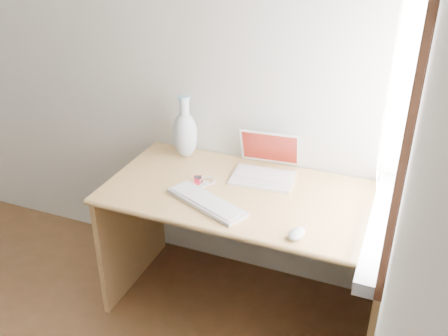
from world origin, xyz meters
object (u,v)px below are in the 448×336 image
at_px(desk, 251,220).
at_px(vase, 185,133).
at_px(external_keyboard, 206,202).
at_px(laptop, 266,167).

distance_m(desk, vase, 0.61).
height_order(desk, external_keyboard, external_keyboard).
bearing_deg(laptop, vase, 168.78).
bearing_deg(laptop, external_keyboard, -120.17).
relative_size(laptop, vase, 0.95).
xyz_separation_m(desk, external_keyboard, (-0.15, -0.27, 0.23)).
distance_m(external_keyboard, vase, 0.55).
bearing_deg(vase, external_keyboard, -53.66).
height_order(desk, laptop, laptop).
xyz_separation_m(external_keyboard, vase, (-0.32, 0.43, 0.14)).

